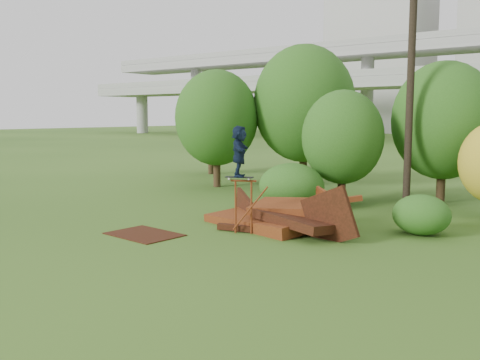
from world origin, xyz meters
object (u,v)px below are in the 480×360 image
Objects in this scene: scrap_pile at (280,217)px; skater at (239,151)px; flat_plate at (144,234)px; utility_pole at (411,74)px.

scrap_pile is 3.69× the size of skater.
flat_plate is at bearing 98.55° from skater.
scrap_pile is 2.65× the size of flat_plate.
flat_plate is at bearing -128.06° from scrap_pile.
flat_plate is at bearing -116.67° from utility_pole.
skater is (-0.55, -1.43, 2.19)m from scrap_pile.
flat_plate is (-2.13, -1.99, -2.53)m from skater.
scrap_pile is 2.68m from skater.
flat_plate is (-2.68, -3.42, -0.33)m from scrap_pile.
utility_pole reaches higher than skater.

